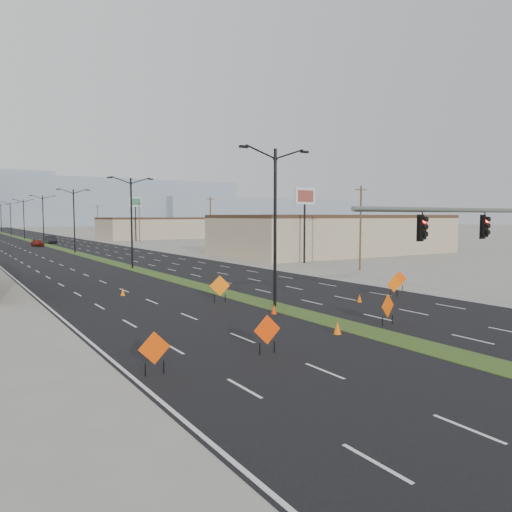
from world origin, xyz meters
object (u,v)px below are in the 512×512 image
car_left (37,243)px  construction_sign_3 (388,307)px  construction_sign_1 (267,331)px  construction_sign_2 (220,287)px  streetlight_2 (74,219)px  construction_sign_0 (154,350)px  streetlight_5 (11,218)px  cone_1 (274,309)px  construction_sign_4 (394,285)px  cone_0 (337,328)px  construction_sign_5 (399,280)px  pole_sign_east_near (305,202)px  pole_sign_east_far (135,205)px  streetlight_3 (43,218)px  car_mid (51,239)px  cone_2 (360,298)px  streetlight_6 (1,217)px  streetlight_4 (24,218)px  streetlight_1 (132,220)px  signal_mast (504,234)px  cone_3 (123,292)px  streetlight_0 (275,222)px

car_left → construction_sign_3: construction_sign_3 is taller
construction_sign_1 → construction_sign_2: size_ratio=0.91×
streetlight_2 → construction_sign_0: 66.16m
construction_sign_1 → construction_sign_0: bearing=-174.6°
streetlight_5 → cone_1: size_ratio=16.90×
streetlight_2 → car_left: 22.19m
construction_sign_4 → cone_0: size_ratio=2.42×
construction_sign_1 → construction_sign_5: 20.06m
streetlight_2 → construction_sign_0: bearing=-100.0°
pole_sign_east_near → pole_sign_east_far: bearing=87.1°
construction_sign_2 → construction_sign_3: 11.72m
streetlight_3 → car_mid: size_ratio=2.00×
streetlight_2 → streetlight_3: 28.00m
streetlight_5 → construction_sign_5: 140.55m
streetlight_5 → cone_1: (-1.41, -141.96, -5.12)m
construction_sign_2 → cone_1: construction_sign_2 is taller
car_left → construction_sign_3: bearing=-94.4°
streetlight_5 → cone_2: streetlight_5 is taller
streetlight_6 → construction_sign_0: (-11.50, -177.00, -4.47)m
construction_sign_0 → streetlight_4: bearing=85.8°
streetlight_1 → streetlight_4: bearing=90.0°
streetlight_6 → cone_2: bearing=-88.1°
signal_mast → streetlight_4: bearing=94.0°
signal_mast → car_mid: bearing=93.8°
construction_sign_4 → construction_sign_5: 2.90m
streetlight_1 → streetlight_2: size_ratio=1.00×
car_left → pole_sign_east_near: (22.27, -54.84, 6.86)m
construction_sign_5 → streetlight_4: bearing=116.7°
signal_mast → construction_sign_5: 11.10m
streetlight_4 → streetlight_6: bearing=90.0°
construction_sign_0 → cone_3: bearing=77.2°
streetlight_3 → car_left: streetlight_3 is taller
streetlight_1 → construction_sign_0: bearing=-107.3°
streetlight_0 → streetlight_4: 112.00m
streetlight_2 → cone_1: streetlight_2 is taller
construction_sign_3 → construction_sign_5: size_ratio=1.02×
construction_sign_5 → pole_sign_east_near: size_ratio=0.18×
car_mid → pole_sign_east_far: size_ratio=0.49×
signal_mast → construction_sign_3: bearing=160.4°
streetlight_1 → streetlight_2: (0.00, 28.00, 0.00)m
cone_3 → streetlight_3: bearing=84.7°
streetlight_4 → car_left: 34.84m
construction_sign_5 → streetlight_5: bearing=115.5°
cone_0 → streetlight_6: bearing=89.5°
construction_sign_5 → pole_sign_east_far: pole_sign_east_far is taller
streetlight_3 → construction_sign_3: bearing=-88.8°
streetlight_1 → cone_1: bearing=-92.7°
signal_mast → construction_sign_3: (-6.56, 2.34, -3.81)m
cone_0 → cone_3: 18.15m
cone_1 → pole_sign_east_near: (21.44, 24.68, 7.25)m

